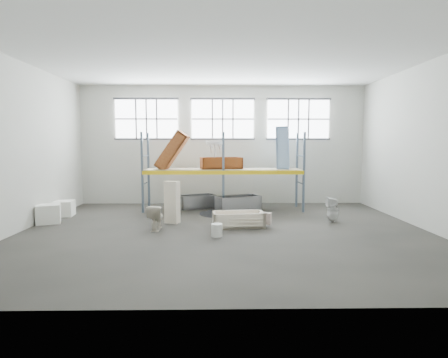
{
  "coord_description": "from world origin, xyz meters",
  "views": [
    {
      "loc": [
        -0.2,
        -10.38,
        2.58
      ],
      "look_at": [
        0.0,
        1.5,
        1.4
      ],
      "focal_mm": 28.83,
      "sensor_mm": 36.0,
      "label": 1
    }
  ],
  "objects_px": {
    "rust_tub_flat": "(221,163)",
    "bucket": "(217,230)",
    "toilet_beige": "(156,217)",
    "steel_tub_left": "(197,201)",
    "carton_near": "(48,214)",
    "bathtub_beige": "(238,219)",
    "toilet_white": "(333,210)",
    "steel_tub_right": "(238,204)",
    "cistern_tall": "(172,202)",
    "blue_tub_upright": "(283,148)"
  },
  "relations": [
    {
      "from": "rust_tub_flat",
      "to": "bucket",
      "type": "distance_m",
      "value": 4.47
    },
    {
      "from": "rust_tub_flat",
      "to": "toilet_beige",
      "type": "bearing_deg",
      "value": -121.01
    },
    {
      "from": "steel_tub_left",
      "to": "carton_near",
      "type": "distance_m",
      "value": 5.39
    },
    {
      "from": "bathtub_beige",
      "to": "carton_near",
      "type": "bearing_deg",
      "value": 169.16
    },
    {
      "from": "toilet_white",
      "to": "steel_tub_left",
      "type": "xyz_separation_m",
      "value": [
        -4.61,
        2.66,
        -0.15
      ]
    },
    {
      "from": "steel_tub_right",
      "to": "bucket",
      "type": "height_order",
      "value": "steel_tub_right"
    },
    {
      "from": "cistern_tall",
      "to": "bucket",
      "type": "distance_m",
      "value": 2.31
    },
    {
      "from": "bathtub_beige",
      "to": "blue_tub_upright",
      "type": "relative_size",
      "value": 0.96
    },
    {
      "from": "toilet_white",
      "to": "toilet_beige",
      "type": "bearing_deg",
      "value": -80.97
    },
    {
      "from": "cistern_tall",
      "to": "steel_tub_right",
      "type": "distance_m",
      "value": 3.01
    },
    {
      "from": "bathtub_beige",
      "to": "steel_tub_right",
      "type": "relative_size",
      "value": 0.96
    },
    {
      "from": "bathtub_beige",
      "to": "cistern_tall",
      "type": "bearing_deg",
      "value": 160.07
    },
    {
      "from": "bucket",
      "to": "steel_tub_left",
      "type": "bearing_deg",
      "value": 100.16
    },
    {
      "from": "bathtub_beige",
      "to": "rust_tub_flat",
      "type": "height_order",
      "value": "rust_tub_flat"
    },
    {
      "from": "bathtub_beige",
      "to": "steel_tub_left",
      "type": "height_order",
      "value": "steel_tub_left"
    },
    {
      "from": "cistern_tall",
      "to": "steel_tub_right",
      "type": "height_order",
      "value": "cistern_tall"
    },
    {
      "from": "steel_tub_left",
      "to": "carton_near",
      "type": "bearing_deg",
      "value": -149.88
    },
    {
      "from": "bathtub_beige",
      "to": "toilet_white",
      "type": "distance_m",
      "value": 3.22
    },
    {
      "from": "steel_tub_right",
      "to": "carton_near",
      "type": "xyz_separation_m",
      "value": [
        -6.26,
        -1.92,
        0.01
      ]
    },
    {
      "from": "toilet_beige",
      "to": "cistern_tall",
      "type": "relative_size",
      "value": 0.55
    },
    {
      "from": "bathtub_beige",
      "to": "blue_tub_upright",
      "type": "distance_m",
      "value": 4.18
    },
    {
      "from": "toilet_beige",
      "to": "toilet_white",
      "type": "distance_m",
      "value": 5.73
    },
    {
      "from": "bathtub_beige",
      "to": "blue_tub_upright",
      "type": "xyz_separation_m",
      "value": [
        1.9,
        3.03,
        2.16
      ]
    },
    {
      "from": "steel_tub_right",
      "to": "blue_tub_upright",
      "type": "relative_size",
      "value": 0.99
    },
    {
      "from": "toilet_beige",
      "to": "blue_tub_upright",
      "type": "xyz_separation_m",
      "value": [
        4.39,
        3.36,
        2.02
      ]
    },
    {
      "from": "steel_tub_left",
      "to": "blue_tub_upright",
      "type": "distance_m",
      "value": 3.99
    },
    {
      "from": "steel_tub_left",
      "to": "rust_tub_flat",
      "type": "xyz_separation_m",
      "value": [
        0.96,
        -0.32,
        1.56
      ]
    },
    {
      "from": "steel_tub_left",
      "to": "steel_tub_right",
      "type": "height_order",
      "value": "steel_tub_right"
    },
    {
      "from": "toilet_beige",
      "to": "rust_tub_flat",
      "type": "xyz_separation_m",
      "value": [
        1.99,
        3.32,
        1.45
      ]
    },
    {
      "from": "toilet_white",
      "to": "steel_tub_right",
      "type": "relative_size",
      "value": 0.5
    },
    {
      "from": "steel_tub_left",
      "to": "blue_tub_upright",
      "type": "height_order",
      "value": "blue_tub_upright"
    },
    {
      "from": "steel_tub_right",
      "to": "bucket",
      "type": "bearing_deg",
      "value": -102.12
    },
    {
      "from": "bathtub_beige",
      "to": "rust_tub_flat",
      "type": "distance_m",
      "value": 3.42
    },
    {
      "from": "toilet_white",
      "to": "carton_near",
      "type": "relative_size",
      "value": 1.15
    },
    {
      "from": "toilet_beige",
      "to": "bucket",
      "type": "xyz_separation_m",
      "value": [
        1.83,
        -0.84,
        -0.2
      ]
    },
    {
      "from": "steel_tub_right",
      "to": "blue_tub_upright",
      "type": "distance_m",
      "value": 2.79
    },
    {
      "from": "carton_near",
      "to": "bucket",
      "type": "bearing_deg",
      "value": -17.98
    },
    {
      "from": "blue_tub_upright",
      "to": "rust_tub_flat",
      "type": "bearing_deg",
      "value": -178.89
    },
    {
      "from": "steel_tub_right",
      "to": "bathtub_beige",
      "type": "bearing_deg",
      "value": -93.02
    },
    {
      "from": "toilet_beige",
      "to": "carton_near",
      "type": "relative_size",
      "value": 1.05
    },
    {
      "from": "steel_tub_left",
      "to": "carton_near",
      "type": "height_order",
      "value": "carton_near"
    },
    {
      "from": "blue_tub_upright",
      "to": "toilet_beige",
      "type": "bearing_deg",
      "value": -142.57
    },
    {
      "from": "steel_tub_left",
      "to": "steel_tub_right",
      "type": "distance_m",
      "value": 1.78
    },
    {
      "from": "cistern_tall",
      "to": "steel_tub_left",
      "type": "height_order",
      "value": "cistern_tall"
    },
    {
      "from": "cistern_tall",
      "to": "bucket",
      "type": "height_order",
      "value": "cistern_tall"
    },
    {
      "from": "bathtub_beige",
      "to": "cistern_tall",
      "type": "distance_m",
      "value": 2.23
    },
    {
      "from": "toilet_beige",
      "to": "rust_tub_flat",
      "type": "distance_m",
      "value": 4.13
    },
    {
      "from": "cistern_tall",
      "to": "blue_tub_upright",
      "type": "bearing_deg",
      "value": 54.66
    },
    {
      "from": "bathtub_beige",
      "to": "cistern_tall",
      "type": "relative_size",
      "value": 1.15
    },
    {
      "from": "cistern_tall",
      "to": "rust_tub_flat",
      "type": "height_order",
      "value": "rust_tub_flat"
    }
  ]
}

